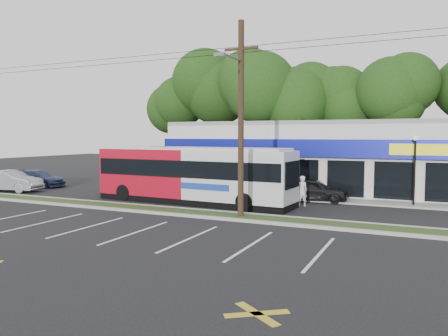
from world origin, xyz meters
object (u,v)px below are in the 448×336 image
object	(u,v)px
utility_pole	(237,113)
car_blue	(38,178)
car_dark	(312,190)
car_silver	(10,181)
pedestrian_b	(277,186)
metrobus	(193,173)
lamp_post	(415,162)
pedestrian_a	(302,191)

from	to	relation	value
utility_pole	car_blue	bearing A→B (deg)	164.13
car_dark	car_silver	distance (m)	22.50
pedestrian_b	metrobus	bearing A→B (deg)	30.22
metrobus	lamp_post	bearing A→B (deg)	21.61
metrobus	car_dark	world-z (taller)	metrobus
pedestrian_b	car_silver	bearing A→B (deg)	1.37
utility_pole	car_dark	xyz separation A→B (m)	(2.17, 7.30, -4.65)
metrobus	pedestrian_a	size ratio (longest dim) A/B	7.14
lamp_post	metrobus	size ratio (longest dim) A/B	0.32
utility_pole	lamp_post	xyz separation A→B (m)	(8.17, 7.87, -2.74)
pedestrian_b	utility_pole	bearing A→B (deg)	79.20
pedestrian_a	pedestrian_b	distance (m)	3.43
utility_pole	car_blue	size ratio (longest dim) A/B	10.49
car_dark	pedestrian_b	world-z (taller)	pedestrian_b
utility_pole	pedestrian_b	world-z (taller)	utility_pole
car_silver	car_blue	xyz separation A→B (m)	(-0.62, 3.24, -0.11)
car_dark	pedestrian_a	distance (m)	2.23
car_blue	utility_pole	bearing A→B (deg)	-111.96
car_silver	utility_pole	bearing A→B (deg)	-109.35
car_blue	pedestrian_b	distance (m)	20.24
pedestrian_a	metrobus	bearing A→B (deg)	-20.56
utility_pole	pedestrian_b	xyz separation A→B (m)	(-0.29, 7.57, -4.53)
pedestrian_a	pedestrian_b	xyz separation A→B (m)	(-2.35, 2.50, -0.04)
pedestrian_a	utility_pole	bearing A→B (deg)	34.53
car_silver	car_dark	bearing A→B (deg)	-89.83
metrobus	car_blue	xyz separation A→B (m)	(-15.90, 2.24, -1.17)
metrobus	car_silver	bearing A→B (deg)	-173.34
car_dark	lamp_post	bearing A→B (deg)	-91.14
car_silver	pedestrian_b	bearing A→B (deg)	-87.60
car_dark	pedestrian_b	distance (m)	2.47
lamp_post	car_dark	xyz separation A→B (m)	(-6.00, -0.57, -1.90)
metrobus	car_blue	bearing A→B (deg)	174.90
car_silver	pedestrian_a	xyz separation A→B (m)	(21.89, 2.50, 0.12)
utility_pole	car_silver	distance (m)	20.52
utility_pole	car_silver	xyz separation A→B (m)	(-19.83, 2.57, -4.61)
pedestrian_a	lamp_post	bearing A→B (deg)	171.29
utility_pole	metrobus	distance (m)	6.79
utility_pole	lamp_post	world-z (taller)	utility_pole
car_blue	pedestrian_a	xyz separation A→B (m)	(22.51, -0.74, 0.23)
pedestrian_a	pedestrian_b	bearing A→B (deg)	-80.11
utility_pole	lamp_post	bearing A→B (deg)	43.95
utility_pole	car_silver	size ratio (longest dim) A/B	10.25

